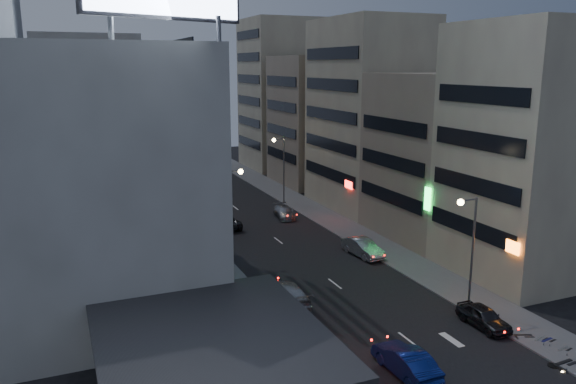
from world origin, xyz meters
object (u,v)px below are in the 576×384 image
scooter_black_b (532,327)px  scooter_black_a (570,349)px  road_car_blue (406,361)px  road_car_silver (285,293)px  parked_car_right_mid (363,247)px  parked_car_right_near (484,317)px  parked_car_left (226,222)px  parked_car_right_far (284,212)px  scooter_blue (551,330)px  scooter_silver_a (567,338)px  scooter_silver_b (543,328)px

scooter_black_b → scooter_black_a: bearing=-162.8°
road_car_blue → road_car_silver: bearing=-77.8°
parked_car_right_mid → scooter_black_a: parked_car_right_mid is taller
parked_car_right_near → parked_car_right_mid: (-0.23, 15.27, 0.08)m
parked_car_left → road_car_silver: 20.28m
parked_car_right_far → scooter_blue: parked_car_right_far is taller
parked_car_left → scooter_silver_a: bearing=106.6°
parked_car_right_mid → scooter_silver_a: (2.92, -19.42, -0.17)m
parked_car_right_far → road_car_silver: size_ratio=0.81×
road_car_blue → road_car_silver: road_car_silver is taller
road_car_silver → scooter_black_b: size_ratio=3.20×
road_car_blue → parked_car_right_far: bearing=-101.2°
road_car_blue → scooter_black_b: road_car_blue is taller
parked_car_left → scooter_silver_b: (11.45, -31.20, -0.06)m
parked_car_right_mid → scooter_black_a: 20.71m
parked_car_left → scooter_black_b: (10.99, -30.79, -0.04)m
parked_car_right_mid → scooter_black_b: (2.16, -17.47, -0.13)m
parked_car_right_near → road_car_blue: bearing=-160.1°
road_car_blue → scooter_silver_a: size_ratio=2.94×
scooter_blue → scooter_silver_b: size_ratio=1.00×
scooter_silver_a → road_car_silver: bearing=34.9°
parked_car_right_near → road_car_silver: bearing=141.5°
scooter_black_b → parked_car_right_far: bearing=29.9°
scooter_black_b → scooter_silver_a: bearing=-135.4°
parked_car_left → scooter_black_b: size_ratio=2.86×
parked_car_right_mid → parked_car_left: bearing=118.1°
parked_car_right_near → scooter_black_b: (1.93, -2.21, -0.05)m
parked_car_left → parked_car_right_far: bearing=-172.4°
scooter_black_a → scooter_blue: scooter_black_a is taller
scooter_black_a → scooter_silver_a: (1.10, 1.21, -0.13)m
parked_car_right_near → scooter_silver_b: (2.39, -2.62, -0.07)m
parked_car_right_far → scooter_silver_a: 34.41m
road_car_blue → road_car_silver: size_ratio=0.86×
parked_car_left → road_car_blue: size_ratio=1.03×
parked_car_right_near → parked_car_right_mid: size_ratio=0.86×
parked_car_right_near → scooter_blue: (2.70, -2.95, -0.07)m
scooter_blue → road_car_blue: bearing=80.3°
road_car_blue → scooter_black_b: size_ratio=2.77×
scooter_black_a → scooter_blue: size_ratio=1.24×
scooter_silver_a → scooter_black_b: (-0.76, 1.94, 0.03)m
road_car_silver → scooter_silver_a: (13.25, -12.51, -0.19)m
parked_car_left → road_car_blue: (1.05, -31.50, 0.10)m
parked_car_right_far → scooter_black_b: parked_car_right_far is taller
parked_car_right_far → scooter_blue: size_ratio=2.70×
parked_car_right_near → road_car_silver: 13.47m
parked_car_right_near → scooter_blue: 4.00m
scooter_black_b → scooter_silver_b: 0.62m
scooter_black_a → scooter_silver_b: bearing=-20.4°
scooter_silver_a → scooter_black_b: bearing=9.6°
parked_car_right_near → scooter_blue: size_ratio=2.48×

